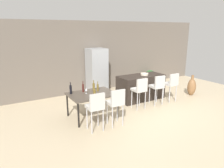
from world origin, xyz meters
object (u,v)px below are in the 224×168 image
object	(u,v)px
refrigerator	(97,71)
dining_table	(92,96)
dining_chair_near	(96,106)
wine_bottle_inner	(98,87)
bar_chair_right	(172,83)
potted_plant	(150,76)
wine_bottle_middle	(83,88)
fruit_bowl	(144,74)
dining_chair_far	(116,102)
floor_vase	(192,87)
kitchen_island	(141,87)
wine_bottle_end	(95,93)
wine_glass_right	(86,89)
wine_bottle_corner	(94,87)
bar_chair_middle	(158,85)
wine_bottle_left	(71,89)
bar_chair_left	(140,89)

from	to	relation	value
refrigerator	dining_table	bearing A→B (deg)	-120.33
dining_chair_near	wine_bottle_inner	bearing A→B (deg)	60.18
bar_chair_right	potted_plant	world-z (taller)	bar_chair_right
wine_bottle_inner	dining_chair_near	bearing A→B (deg)	-119.82
wine_bottle_middle	fruit_bowl	xyz separation A→B (m)	(2.57, 0.25, 0.09)
dining_chair_far	floor_vase	world-z (taller)	dining_chair_far
bar_chair_right	dining_table	size ratio (longest dim) A/B	0.77
kitchen_island	wine_bottle_end	bearing A→B (deg)	-159.24
kitchen_island	wine_bottle_inner	size ratio (longest dim) A/B	5.89
wine_glass_right	fruit_bowl	size ratio (longest dim) A/B	0.61
wine_bottle_corner	wine_bottle_middle	bearing A→B (deg)	178.33
wine_bottle_middle	dining_table	bearing A→B (deg)	-63.20
wine_bottle_inner	fruit_bowl	distance (m)	2.20
wine_bottle_end	fruit_bowl	world-z (taller)	wine_bottle_end
kitchen_island	wine_glass_right	xyz separation A→B (m)	(-2.42, -0.46, 0.40)
potted_plant	dining_chair_near	bearing A→B (deg)	-146.08
refrigerator	floor_vase	size ratio (longest dim) A/B	2.25
bar_chair_middle	bar_chair_right	world-z (taller)	same
wine_bottle_inner	wine_bottle_left	world-z (taller)	wine_bottle_left
wine_bottle_middle	floor_vase	bearing A→B (deg)	-5.06
wine_bottle_inner	fruit_bowl	size ratio (longest dim) A/B	1.05
dining_chair_near	floor_vase	size ratio (longest dim) A/B	1.28
kitchen_island	refrigerator	size ratio (longest dim) A/B	0.95
wine_bottle_inner	wine_glass_right	distance (m)	0.41
wine_bottle_middle	bar_chair_left	bearing A→B (deg)	-15.80
fruit_bowl	wine_bottle_end	bearing A→B (deg)	-160.56
bar_chair_left	dining_chair_near	xyz separation A→B (m)	(-1.94, -0.65, 0.00)
wine_bottle_corner	floor_vase	size ratio (longest dim) A/B	0.39
wine_bottle_left	dining_chair_near	bearing A→B (deg)	-78.88
wine_bottle_end	wine_glass_right	world-z (taller)	wine_bottle_end
bar_chair_left	wine_bottle_inner	world-z (taller)	bar_chair_left
dining_chair_near	potted_plant	bearing A→B (deg)	33.92
wine_bottle_end	fruit_bowl	size ratio (longest dim) A/B	1.03
bar_chair_left	dining_chair_near	size ratio (longest dim) A/B	1.00
bar_chair_left	bar_chair_middle	bearing A→B (deg)	0.01
dining_chair_near	fruit_bowl	bearing A→B (deg)	27.27
kitchen_island	floor_vase	world-z (taller)	kitchen_island
bar_chair_right	wine_glass_right	size ratio (longest dim) A/B	6.03
fruit_bowl	wine_bottle_middle	bearing A→B (deg)	-174.41
bar_chair_left	dining_chair_far	size ratio (longest dim) A/B	1.00
dining_chair_near	wine_glass_right	distance (m)	0.99
floor_vase	fruit_bowl	bearing A→B (deg)	161.28
bar_chair_left	dining_table	distance (m)	1.64
dining_chair_near	wine_bottle_left	bearing A→B (deg)	101.12
wine_bottle_corner	floor_vase	distance (m)	4.19
bar_chair_middle	wine_bottle_left	xyz separation A→B (m)	(-2.94, 0.51, 0.18)
wine_glass_right	fruit_bowl	bearing A→B (deg)	9.84
dining_table	wine_bottle_left	xyz separation A→B (m)	(-0.54, 0.30, 0.20)
kitchen_island	wine_bottle_middle	xyz separation A→B (m)	(-2.44, -0.26, 0.41)
wine_bottle_inner	wine_bottle_left	size ratio (longest dim) A/B	0.86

